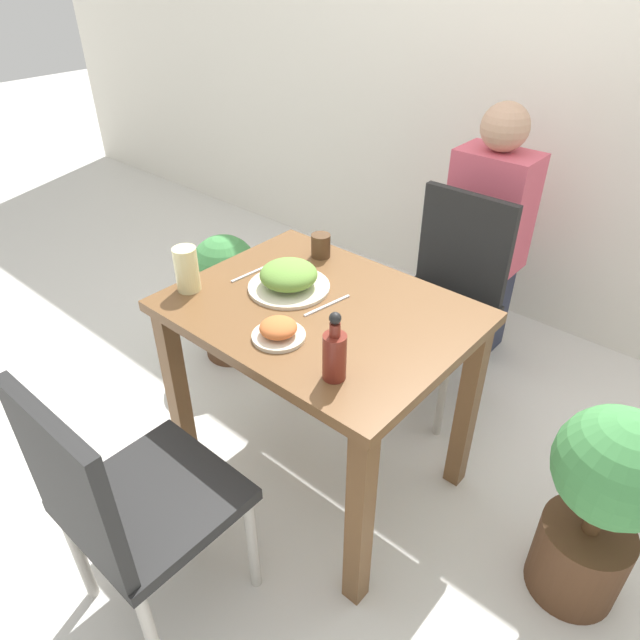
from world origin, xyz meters
TOP-DOWN VIEW (x-y plane):
  - ground_plane at (0.00, 0.00)m, footprint 16.00×16.00m
  - wall_back at (0.00, 1.56)m, footprint 8.00×0.05m
  - dining_table at (0.00, 0.00)m, footprint 0.92×0.71m
  - chair_near at (-0.03, -0.74)m, footprint 0.42×0.42m
  - chair_far at (0.05, 0.73)m, footprint 0.42×0.42m
  - food_plate at (-0.15, 0.02)m, footprint 0.27×0.27m
  - side_plate at (0.02, -0.20)m, footprint 0.16×0.16m
  - drink_cup at (-0.22, 0.26)m, footprint 0.07×0.07m
  - juice_glass at (-0.39, -0.20)m, footprint 0.08×0.08m
  - sauce_bottle at (0.25, -0.23)m, footprint 0.06×0.06m
  - fork_utensil at (-0.32, 0.02)m, footprint 0.02×0.20m
  - spoon_utensil at (0.01, 0.02)m, footprint 0.04×0.18m
  - potted_plant_left at (-0.82, 0.29)m, footprint 0.30×0.30m
  - potted_plant_right at (0.90, 0.16)m, footprint 0.33×0.33m
  - person_figure at (0.01, 1.14)m, footprint 0.34×0.22m

SIDE VIEW (x-z plane):
  - ground_plane at x=0.00m, z-range 0.00..0.00m
  - potted_plant_left at x=-0.82m, z-range 0.04..0.66m
  - potted_plant_right at x=0.90m, z-range 0.05..0.76m
  - chair_near at x=-0.03m, z-range 0.05..0.94m
  - chair_far at x=0.05m, z-range 0.05..0.94m
  - person_figure at x=0.01m, z-range 0.00..1.17m
  - dining_table at x=0.00m, z-range 0.24..0.99m
  - fork_utensil at x=-0.32m, z-range 0.75..0.75m
  - spoon_utensil at x=0.01m, z-range 0.75..0.75m
  - side_plate at x=0.02m, z-range 0.74..0.80m
  - food_plate at x=-0.15m, z-range 0.74..0.84m
  - drink_cup at x=-0.22m, z-range 0.75..0.83m
  - juice_glass at x=-0.39m, z-range 0.75..0.90m
  - sauce_bottle at x=0.25m, z-range 0.73..0.93m
  - wall_back at x=0.00m, z-range 0.00..2.60m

